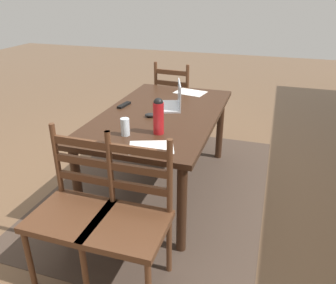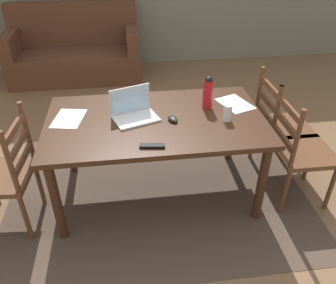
% 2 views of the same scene
% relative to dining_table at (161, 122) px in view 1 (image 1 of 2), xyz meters
% --- Properties ---
extents(ground_plane, '(14.00, 14.00, 0.00)m').
position_rel_dining_table_xyz_m(ground_plane, '(0.00, 0.00, -0.65)').
color(ground_plane, brown).
extents(area_rug, '(2.52, 1.87, 0.01)m').
position_rel_dining_table_xyz_m(area_rug, '(0.00, 0.00, -0.65)').
color(area_rug, '#47382D').
rests_on(area_rug, ground).
extents(dining_table, '(1.66, 0.96, 0.73)m').
position_rel_dining_table_xyz_m(dining_table, '(0.00, 0.00, 0.00)').
color(dining_table, '#382114').
rests_on(dining_table, ground).
extents(chair_right_near, '(0.44, 0.44, 0.95)m').
position_rel_dining_table_xyz_m(chair_right_near, '(1.12, -0.19, -0.19)').
color(chair_right_near, '#56331E').
rests_on(chair_right_near, ground).
extents(chair_right_far, '(0.44, 0.44, 0.95)m').
position_rel_dining_table_xyz_m(chair_right_far, '(1.12, 0.19, -0.19)').
color(chair_right_far, '#56331E').
rests_on(chair_right_far, ground).
extents(chair_left_near, '(0.47, 0.47, 0.95)m').
position_rel_dining_table_xyz_m(chair_left_near, '(-1.12, -0.20, -0.19)').
color(chair_left_near, '#56331E').
rests_on(chair_left_near, ground).
extents(laptop, '(0.37, 0.31, 0.23)m').
position_rel_dining_table_xyz_m(laptop, '(-0.16, 0.05, 0.14)').
color(laptop, silver).
rests_on(laptop, dining_table).
extents(water_bottle, '(0.08, 0.08, 0.27)m').
position_rel_dining_table_xyz_m(water_bottle, '(0.43, 0.13, 0.22)').
color(water_bottle, red).
rests_on(water_bottle, dining_table).
extents(drinking_glass, '(0.06, 0.06, 0.13)m').
position_rel_dining_table_xyz_m(drinking_glass, '(0.53, -0.09, 0.15)').
color(drinking_glass, silver).
rests_on(drinking_glass, dining_table).
extents(computer_mouse, '(0.10, 0.12, 0.03)m').
position_rel_dining_table_xyz_m(computer_mouse, '(0.12, -0.05, 0.10)').
color(computer_mouse, black).
rests_on(computer_mouse, dining_table).
extents(tv_remote, '(0.17, 0.07, 0.02)m').
position_rel_dining_table_xyz_m(tv_remote, '(-0.06, -0.37, 0.09)').
color(tv_remote, black).
rests_on(tv_remote, dining_table).
extents(paper_stack_left, '(0.26, 0.33, 0.00)m').
position_rel_dining_table_xyz_m(paper_stack_left, '(-0.66, 0.09, 0.09)').
color(paper_stack_left, white).
rests_on(paper_stack_left, dining_table).
extents(paper_stack_right, '(0.30, 0.35, 0.00)m').
position_rel_dining_table_xyz_m(paper_stack_right, '(0.67, 0.16, 0.09)').
color(paper_stack_right, white).
rests_on(paper_stack_right, dining_table).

